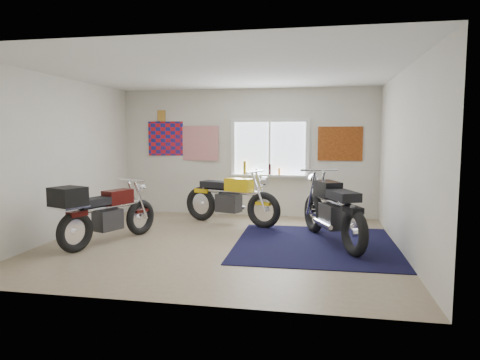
% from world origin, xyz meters
% --- Properties ---
extents(ground, '(5.50, 5.50, 0.00)m').
position_xyz_m(ground, '(0.00, 0.00, 0.00)').
color(ground, '#9E896B').
rests_on(ground, ground).
extents(room_shell, '(5.50, 5.50, 5.50)m').
position_xyz_m(room_shell, '(0.00, 0.00, 1.64)').
color(room_shell, white).
rests_on(room_shell, ground).
extents(navy_rug, '(2.54, 2.64, 0.01)m').
position_xyz_m(navy_rug, '(1.49, 0.17, 0.01)').
color(navy_rug, black).
rests_on(navy_rug, ground).
extents(window_assembly, '(1.66, 0.17, 1.26)m').
position_xyz_m(window_assembly, '(0.50, 2.47, 1.37)').
color(window_assembly, white).
rests_on(window_assembly, room_shell).
extents(oil_bottles, '(0.80, 0.07, 0.28)m').
position_xyz_m(oil_bottles, '(0.25, 2.40, 1.01)').
color(oil_bottles, olive).
rests_on(oil_bottles, window_assembly).
extents(flag_display, '(1.60, 0.10, 1.17)m').
position_xyz_m(flag_display, '(-1.90, 2.48, 2.15)').
color(flag_display, red).
rests_on(flag_display, room_shell).
extents(triumph_poster, '(0.90, 0.03, 0.70)m').
position_xyz_m(triumph_poster, '(1.95, 2.48, 1.55)').
color(triumph_poster, '#A54C14').
rests_on(triumph_poster, room_shell).
extents(yellow_triumph, '(2.04, 0.91, 1.07)m').
position_xyz_m(yellow_triumph, '(-0.15, 1.50, 0.47)').
color(yellow_triumph, black).
rests_on(yellow_triumph, ground).
extents(black_chrome_bike, '(1.04, 2.14, 1.16)m').
position_xyz_m(black_chrome_bike, '(1.75, 0.34, 0.51)').
color(black_chrome_bike, black).
rests_on(black_chrome_bike, navy_rug).
extents(maroon_tourer, '(1.01, 1.90, 0.99)m').
position_xyz_m(maroon_tourer, '(-1.81, -0.43, 0.52)').
color(maroon_tourer, black).
rests_on(maroon_tourer, ground).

